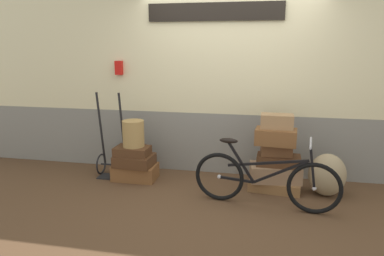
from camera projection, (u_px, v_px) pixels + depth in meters
The scene contains 15 objects.
ground at pixel (221, 196), 4.49m from camera, with size 10.20×5.20×0.06m, color #513823.
station_building at pixel (231, 85), 4.99m from camera, with size 8.20×0.74×2.59m.
suitcase_0 at pixel (135, 172), 4.95m from camera, with size 0.60×0.38×0.21m, color brown.
suitcase_1 at pixel (134, 160), 4.88m from camera, with size 0.52×0.39×0.15m, color #4C2D19.
suitcase_2 at pixel (132, 151), 4.84m from camera, with size 0.47×0.31×0.12m, color #4C2D19.
suitcase_3 at pixel (274, 185), 4.58m from camera, with size 0.65×0.35×0.13m, color olive.
suitcase_4 at pixel (275, 173), 4.54m from camera, with size 0.63×0.35×0.21m, color #937051.
suitcase_5 at pixel (278, 160), 4.49m from camera, with size 0.55×0.30×0.13m, color #4C2D19.
suitcase_6 at pixel (276, 149), 4.50m from camera, with size 0.39×0.24×0.15m, color brown.
suitcase_7 at pixel (276, 137), 4.41m from camera, with size 0.51×0.30×0.20m, color brown.
suitcase_8 at pixel (277, 121), 4.39m from camera, with size 0.40×0.23×0.18m, color #9E754C.
wicker_basket at pixel (133, 134), 4.81m from camera, with size 0.30×0.30×0.37m, color #A8844C.
luggage_trolley at pixel (113, 157), 5.06m from camera, with size 0.41×0.37×1.22m.
burlap_sack at pixel (327, 175), 4.38m from camera, with size 0.46×0.39×0.54m, color #9E8966.
bicycle at pixel (264, 180), 4.05m from camera, with size 1.68×0.46×0.83m.
Camera 1 is at (0.45, -4.16, 1.85)m, focal length 32.71 mm.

